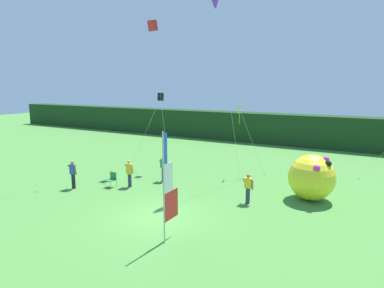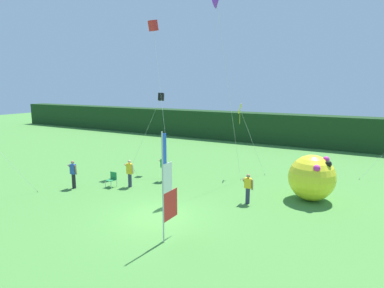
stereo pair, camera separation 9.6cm
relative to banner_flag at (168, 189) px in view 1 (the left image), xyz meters
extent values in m
plane|color=#478438|center=(-1.71, 1.67, -2.11)|extent=(120.00, 120.00, 0.00)
cube|color=#193819|center=(-1.71, 23.98, -0.53)|extent=(80.00, 2.40, 3.16)
cylinder|color=#B7B7BC|center=(0.00, -0.29, 0.09)|extent=(0.06, 0.06, 4.39)
cube|color=red|center=(0.00, 0.22, -0.73)|extent=(0.02, 0.97, 1.17)
cube|color=white|center=(0.00, 0.04, 0.44)|extent=(0.02, 0.60, 1.17)
cube|color=blue|center=(0.00, -0.15, 1.62)|extent=(0.02, 0.23, 1.17)
cylinder|color=#2D334C|center=(-5.83, 4.59, -1.70)|extent=(0.22, 0.22, 0.82)
cube|color=yellow|center=(-5.83, 4.59, -0.97)|extent=(0.36, 0.20, 0.64)
sphere|color=tan|center=(-5.83, 4.59, -0.53)|extent=(0.20, 0.20, 0.20)
cylinder|color=tan|center=(-6.06, 4.65, -0.88)|extent=(0.09, 0.48, 0.42)
cylinder|color=tan|center=(-5.60, 4.59, -0.98)|extent=(0.09, 0.14, 0.56)
cylinder|color=black|center=(-8.57, 2.72, -1.67)|extent=(0.22, 0.22, 0.88)
cube|color=#284CA8|center=(-8.57, 2.72, -0.93)|extent=(0.36, 0.20, 0.60)
sphere|color=#A37556|center=(-8.57, 2.72, -0.51)|extent=(0.20, 0.20, 0.20)
cylinder|color=#A37556|center=(-8.80, 2.78, -0.86)|extent=(0.09, 0.48, 0.42)
cylinder|color=#A37556|center=(-8.34, 2.73, -0.95)|extent=(0.09, 0.14, 0.56)
cylinder|color=#2D334C|center=(1.37, 5.41, -1.69)|extent=(0.22, 0.22, 0.84)
cube|color=yellow|center=(1.37, 5.41, -1.01)|extent=(0.36, 0.20, 0.53)
sphere|color=#A37556|center=(1.37, 5.41, -0.62)|extent=(0.20, 0.20, 0.20)
cylinder|color=#A37556|center=(1.14, 5.47, -0.97)|extent=(0.09, 0.48, 0.42)
cylinder|color=#A37556|center=(1.60, 5.42, -1.07)|extent=(0.09, 0.14, 0.56)
cylinder|color=#2D334C|center=(-4.73, 6.59, -1.66)|extent=(0.22, 0.22, 0.90)
cube|color=#2D8E4C|center=(-4.73, 6.59, -0.93)|extent=(0.36, 0.20, 0.55)
sphere|color=beige|center=(-4.73, 6.59, -0.54)|extent=(0.20, 0.20, 0.20)
cylinder|color=beige|center=(-4.96, 6.65, -0.89)|extent=(0.09, 0.48, 0.42)
cylinder|color=beige|center=(-4.50, 6.60, -0.98)|extent=(0.09, 0.14, 0.56)
sphere|color=yellow|center=(4.14, 7.62, -0.88)|extent=(2.46, 2.46, 2.46)
sphere|color=black|center=(4.93, 7.35, 0.03)|extent=(0.34, 0.34, 0.34)
sphere|color=#DB33A8|center=(4.48, 6.72, -0.11)|extent=(0.34, 0.34, 0.34)
sphere|color=#DB33A8|center=(4.77, 7.68, 0.18)|extent=(0.34, 0.34, 0.34)
cylinder|color=#BCBCC1|center=(-7.04, 3.74, -1.90)|extent=(0.03, 0.03, 0.42)
cylinder|color=#BCBCC1|center=(-6.56, 3.74, -1.90)|extent=(0.03, 0.03, 0.42)
cylinder|color=#BCBCC1|center=(-7.04, 4.22, -1.90)|extent=(0.03, 0.03, 0.42)
cylinder|color=#BCBCC1|center=(-6.56, 4.22, -1.90)|extent=(0.03, 0.03, 0.42)
cube|color=#237F42|center=(-6.80, 3.98, -1.67)|extent=(0.48, 0.48, 0.03)
cube|color=#237F42|center=(-6.80, 4.22, -1.44)|extent=(0.48, 0.03, 0.44)
cylinder|color=brown|center=(-9.09, 8.65, -2.07)|extent=(0.03, 0.03, 0.08)
cylinder|color=silver|center=(-7.80, 8.82, 0.54)|extent=(2.59, 0.37, 5.29)
cube|color=black|center=(-6.51, 9.00, 3.18)|extent=(0.46, 0.52, 0.58)
cylinder|color=brown|center=(0.53, 11.20, -2.07)|extent=(0.03, 0.03, 0.08)
cylinder|color=silver|center=(-0.32, 10.86, 0.16)|extent=(1.70, 0.69, 4.54)
cube|color=yellow|center=(-1.16, 10.52, 2.43)|extent=(0.27, 0.50, 0.65)
cylinder|color=yellow|center=(-1.16, 10.52, 1.75)|extent=(0.02, 0.02, 0.70)
cylinder|color=brown|center=(-0.47, 9.22, -2.07)|extent=(0.03, 0.03, 0.08)
cylinder|color=silver|center=(-1.01, 8.34, 3.30)|extent=(1.08, 1.79, 10.81)
cone|color=purple|center=(-1.54, 7.45, 8.70)|extent=(0.60, 0.92, 0.90)
cylinder|color=brown|center=(6.23, 13.19, -2.07)|extent=(0.03, 0.03, 0.08)
cylinder|color=brown|center=(-9.80, 1.14, -2.07)|extent=(0.03, 0.03, 0.08)
cylinder|color=brown|center=(-4.71, 7.31, -2.07)|extent=(0.03, 0.03, 0.08)
cylinder|color=silver|center=(-6.11, 8.46, 3.03)|extent=(2.83, 2.32, 10.27)
cube|color=red|center=(-7.52, 9.61, 8.16)|extent=(0.57, 0.68, 0.81)
camera|label=1|loc=(6.76, -10.15, 3.96)|focal=30.46mm
camera|label=2|loc=(6.84, -10.10, 3.96)|focal=30.46mm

